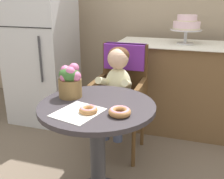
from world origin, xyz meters
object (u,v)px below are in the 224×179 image
Objects in this scene: seated_child at (117,82)px; refrigerator at (41,44)px; tiered_cake_stand at (187,25)px; donut_front at (88,109)px; cafe_table at (97,135)px; flower_vase at (70,80)px; wicker_chair at (122,81)px; donut_mid at (120,111)px.

refrigerator is at bearing 152.51° from seated_child.
donut_front is at bearing -106.92° from tiered_cake_stand.
cafe_table is 0.39m from flower_vase.
wicker_chair is (-0.04, 0.73, 0.13)m from cafe_table.
refrigerator is (-1.01, 0.37, 0.21)m from wicker_chair.
refrigerator is at bearing 159.09° from wicker_chair.
flower_vase is 0.74× the size of tiered_cake_stand.
wicker_chair is 0.56× the size of refrigerator.
refrigerator is (-1.05, 1.23, 0.11)m from donut_front.
flower_vase is (-0.21, 0.07, 0.33)m from cafe_table.
donut_mid is at bearing -100.32° from tiered_cake_stand.
cafe_table is 6.77× the size of donut_front.
seated_child is at bearing 71.90° from flower_vase.
seated_child is at bearing 94.28° from cafe_table.
donut_front reaches higher than cafe_table.
donut_mid is at bearing -44.59° from refrigerator.
tiered_cake_stand is (0.43, 1.30, 0.57)m from cafe_table.
cafe_table is 1.56m from refrigerator.
wicker_chair is at bearing 92.69° from donut_front.
cafe_table is at bearing -108.45° from tiered_cake_stand.
flower_vase is at bearing 154.81° from donut_mid.
wicker_chair is 0.86m from tiered_cake_stand.
wicker_chair is at bearing -130.00° from tiered_cake_stand.
refrigerator reaches higher than donut_mid.
wicker_chair is 3.18× the size of tiered_cake_stand.
wicker_chair is at bearing 75.98° from flower_vase.
tiered_cake_stand is at bearing 56.63° from seated_child.
seated_child is at bearing 107.79° from donut_mid.
donut_mid is 0.57× the size of flower_vase.
seated_child is 0.96m from tiered_cake_stand.
donut_front is 0.35× the size of tiered_cake_stand.
seated_child is at bearing 93.28° from donut_front.
refrigerator reaches higher than seated_child.
donut_front is at bearing -172.36° from donut_mid.
refrigerator reaches higher than wicker_chair.
wicker_chair is 7.58× the size of donut_mid.
refrigerator reaches higher than donut_front.
donut_mid is at bearing -76.16° from wicker_chair.
donut_front is (-0.00, -0.13, 0.23)m from cafe_table.
donut_mid is (0.18, 0.02, 0.00)m from donut_front.
refrigerator reaches higher than cafe_table.
cafe_table is 0.31m from donut_mid.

